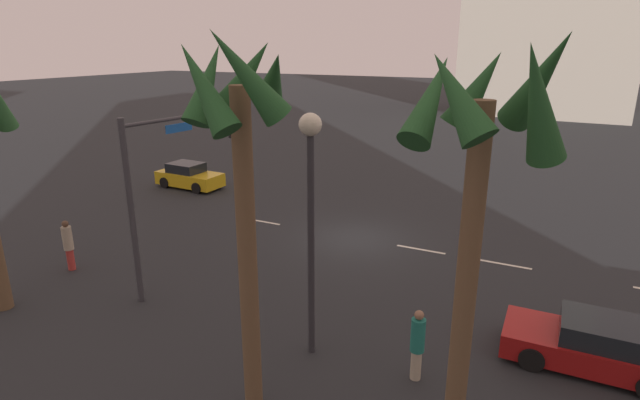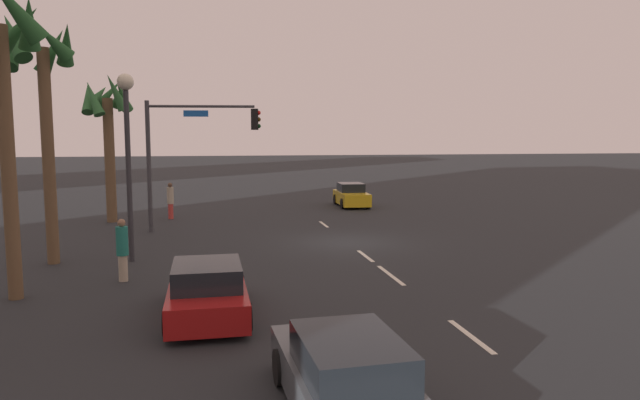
# 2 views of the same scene
# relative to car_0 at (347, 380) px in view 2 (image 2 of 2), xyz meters

# --- Properties ---
(ground_plane) EXTENTS (220.00, 220.00, 0.00)m
(ground_plane) POSITION_rel_car_0_xyz_m (14.38, -3.52, -0.63)
(ground_plane) COLOR #232628
(lane_stripe_1) EXTENTS (2.14, 0.14, 0.01)m
(lane_stripe_1) POSITION_rel_car_0_xyz_m (3.01, -3.52, -0.62)
(lane_stripe_1) COLOR silver
(lane_stripe_1) RESTS_ON ground_plane
(lane_stripe_2) EXTENTS (2.57, 0.14, 0.01)m
(lane_stripe_2) POSITION_rel_car_0_xyz_m (8.60, -3.52, -0.62)
(lane_stripe_2) COLOR silver
(lane_stripe_2) RESTS_ON ground_plane
(lane_stripe_3) EXTENTS (2.00, 0.14, 0.01)m
(lane_stripe_3) POSITION_rel_car_0_xyz_m (11.53, -3.52, -0.62)
(lane_stripe_3) COLOR silver
(lane_stripe_3) RESTS_ON ground_plane
(lane_stripe_4) EXTENTS (1.97, 0.14, 0.01)m
(lane_stripe_4) POSITION_rel_car_0_xyz_m (19.19, -3.52, -0.62)
(lane_stripe_4) COLOR silver
(lane_stripe_4) RESTS_ON ground_plane
(car_0) EXTENTS (4.45, 1.92, 1.36)m
(car_0) POSITION_rel_car_0_xyz_m (0.00, 0.00, 0.00)
(car_0) COLOR #474C51
(car_0) RESTS_ON ground_plane
(car_1) EXTENTS (3.98, 1.91, 1.44)m
(car_1) POSITION_rel_car_0_xyz_m (26.20, -6.69, 0.04)
(car_1) COLOR gold
(car_1) RESTS_ON ground_plane
(car_2) EXTENTS (4.19, 1.94, 1.35)m
(car_2) POSITION_rel_car_0_xyz_m (5.53, 2.11, -0.00)
(car_2) COLOR maroon
(car_2) RESTS_ON ground_plane
(traffic_signal) EXTENTS (0.85, 5.13, 5.94)m
(traffic_signal) POSITION_rel_car_0_xyz_m (18.34, 2.93, 3.43)
(traffic_signal) COLOR #38383D
(traffic_signal) RESTS_ON ground_plane
(streetlamp) EXTENTS (0.56, 0.56, 6.46)m
(streetlamp) POSITION_rel_car_0_xyz_m (12.30, 4.73, 3.87)
(streetlamp) COLOR #2D2D33
(streetlamp) RESTS_ON ground_plane
(pedestrian_0) EXTENTS (0.46, 0.46, 1.90)m
(pedestrian_0) POSITION_rel_car_0_xyz_m (9.44, 4.61, 0.38)
(pedestrian_0) COLOR #B2A58C
(pedestrian_0) RESTS_ON ground_plane
(pedestrian_1) EXTENTS (0.36, 0.36, 1.92)m
(pedestrian_1) POSITION_rel_car_0_xyz_m (22.65, 4.06, 0.40)
(pedestrian_1) COLOR #BF3833
(pedestrian_1) RESTS_ON ground_plane
(palm_tree_0) EXTENTS (2.59, 2.51, 7.45)m
(palm_tree_0) POSITION_rel_car_0_xyz_m (22.09, 6.96, 4.75)
(palm_tree_0) COLOR brown
(palm_tree_0) RESTS_ON ground_plane
(palm_tree_2) EXTENTS (2.68, 2.55, 8.35)m
(palm_tree_2) POSITION_rel_car_0_xyz_m (8.00, 7.13, 5.62)
(palm_tree_2) COLOR brown
(palm_tree_2) RESTS_ON ground_plane
(palm_tree_3) EXTENTS (2.55, 2.58, 8.40)m
(palm_tree_3) POSITION_rel_car_0_xyz_m (12.46, 7.41, 5.56)
(palm_tree_3) COLOR brown
(palm_tree_3) RESTS_ON ground_plane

